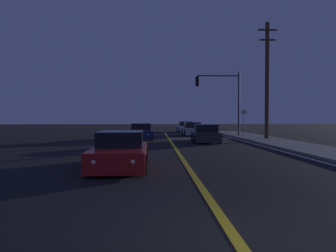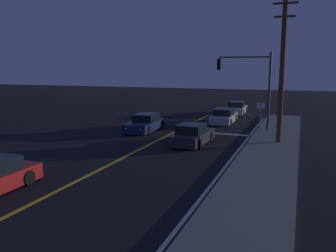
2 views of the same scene
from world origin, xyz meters
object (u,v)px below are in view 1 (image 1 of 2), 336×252
object	(u,v)px
street_sign_corner	(244,119)
car_following_oncoming_red	(121,152)
car_far_approaching_silver	(192,129)
utility_pole_right	(267,80)
car_parked_curb_navy	(141,132)
car_side_waiting_charcoal	(205,134)
car_mid_block_white	(185,127)
traffic_signal_near_right	(224,93)

from	to	relation	value
street_sign_corner	car_following_oncoming_red	bearing A→B (deg)	-120.17
car_far_approaching_silver	utility_pole_right	bearing A→B (deg)	-56.26
car_parked_curb_navy	street_sign_corner	bearing A→B (deg)	-179.86
car_parked_curb_navy	utility_pole_right	distance (m)	11.21
car_side_waiting_charcoal	utility_pole_right	xyz separation A→B (m)	(5.32, 1.98, 4.32)
car_side_waiting_charcoal	car_parked_curb_navy	bearing A→B (deg)	147.94
street_sign_corner	car_mid_block_white	bearing A→B (deg)	106.83
car_far_approaching_silver	traffic_signal_near_right	xyz separation A→B (m)	(2.67, -3.06, 3.55)
utility_pole_right	street_sign_corner	world-z (taller)	utility_pole_right
car_far_approaching_silver	car_following_oncoming_red	bearing A→B (deg)	-104.44
car_far_approaching_silver	utility_pole_right	xyz separation A→B (m)	(5.22, -7.58, 4.32)
car_far_approaching_silver	street_sign_corner	size ratio (longest dim) A/B	1.83
car_parked_curb_navy	car_following_oncoming_red	size ratio (longest dim) A/B	1.00
utility_pole_right	car_mid_block_white	bearing A→B (deg)	109.96
car_mid_block_white	car_following_oncoming_red	world-z (taller)	same
car_mid_block_white	car_side_waiting_charcoal	size ratio (longest dim) A/B	1.00
car_following_oncoming_red	utility_pole_right	bearing A→B (deg)	-127.66
utility_pole_right	street_sign_corner	bearing A→B (deg)	129.08
car_far_approaching_silver	traffic_signal_near_right	distance (m)	5.39
car_far_approaching_silver	car_mid_block_white	world-z (taller)	same
car_far_approaching_silver	traffic_signal_near_right	world-z (taller)	traffic_signal_near_right
car_mid_block_white	car_side_waiting_charcoal	distance (m)	16.45
car_mid_block_white	car_parked_curb_navy	bearing A→B (deg)	-112.59
car_parked_curb_navy	utility_pole_right	world-z (taller)	utility_pole_right
car_far_approaching_silver	street_sign_corner	bearing A→B (deg)	-57.70
car_following_oncoming_red	street_sign_corner	size ratio (longest dim) A/B	1.81
car_mid_block_white	car_following_oncoming_red	distance (m)	28.66
car_far_approaching_silver	car_mid_block_white	distance (m)	6.89
car_mid_block_white	utility_pole_right	xyz separation A→B (m)	(5.26, -14.47, 4.32)
traffic_signal_near_right	street_sign_corner	size ratio (longest dim) A/B	2.42
car_following_oncoming_red	car_mid_block_white	bearing A→B (deg)	-100.87
car_parked_curb_navy	car_mid_block_white	bearing A→B (deg)	-112.73
car_side_waiting_charcoal	car_following_oncoming_red	bearing A→B (deg)	-110.73
car_side_waiting_charcoal	car_parked_curb_navy	distance (m)	5.99
car_mid_block_white	utility_pole_right	size ratio (longest dim) A/B	0.45
car_side_waiting_charcoal	street_sign_corner	size ratio (longest dim) A/B	1.67
car_far_approaching_silver	car_parked_curb_navy	bearing A→B (deg)	-130.06
car_mid_block_white	car_following_oncoming_red	size ratio (longest dim) A/B	0.93
car_following_oncoming_red	traffic_signal_near_right	bearing A→B (deg)	-113.77
car_parked_curb_navy	car_following_oncoming_red	bearing A→B (deg)	87.70
car_following_oncoming_red	car_far_approaching_silver	bearing A→B (deg)	-104.18
car_far_approaching_silver	car_side_waiting_charcoal	xyz separation A→B (m)	(-0.10, -9.56, -0.00)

